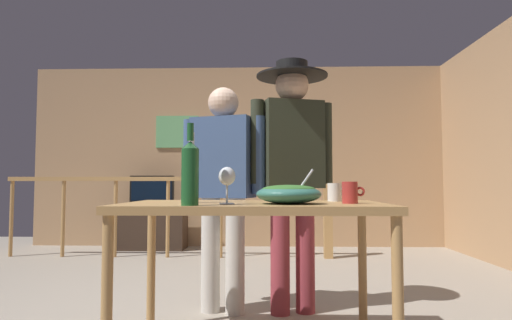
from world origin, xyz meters
TOP-DOWN VIEW (x-y plane):
  - ground_plane at (0.00, 0.00)m, footprint 8.14×8.14m
  - back_wall at (0.00, 3.13)m, footprint 5.86×0.10m
  - framed_picture at (-0.87, 3.07)m, footprint 0.61×0.03m
  - stair_railing at (-0.23, 2.14)m, footprint 3.92×0.10m
  - tv_console at (-1.13, 2.78)m, footprint 0.90×0.40m
  - flat_screen_tv at (-1.13, 2.75)m, footprint 0.59×0.12m
  - serving_table at (0.37, -0.75)m, footprint 1.35×0.79m
  - salad_bowl at (0.55, -0.88)m, footprint 0.32×0.32m
  - wine_glass at (0.25, -0.94)m, footprint 0.08×0.08m
  - wine_bottle_clear at (0.05, -0.78)m, footprint 0.07×0.07m
  - wine_bottle_green at (0.09, -1.06)m, footprint 0.08×0.08m
  - mug_red at (0.86, -0.83)m, footprint 0.11×0.08m
  - mug_white at (0.83, -0.54)m, footprint 0.11×0.08m
  - person_standing_left at (0.14, -0.05)m, footprint 0.58×0.33m
  - person_standing_right at (0.61, -0.05)m, footprint 0.57×0.49m

SIDE VIEW (x-z plane):
  - ground_plane at x=0.00m, z-range 0.00..0.00m
  - tv_console at x=-1.13m, z-range 0.00..0.53m
  - stair_railing at x=-0.23m, z-range 0.15..1.16m
  - serving_table at x=0.37m, z-range 0.31..1.08m
  - flat_screen_tv at x=-1.13m, z-range 0.57..1.03m
  - mug_white at x=0.83m, z-range 0.77..0.88m
  - salad_bowl at x=0.55m, z-range 0.74..0.91m
  - mug_red at x=0.86m, z-range 0.77..0.88m
  - wine_glass at x=0.25m, z-range 0.81..0.99m
  - person_standing_left at x=0.14m, z-range 0.14..1.68m
  - wine_bottle_clear at x=0.05m, z-range 0.74..1.10m
  - wine_bottle_green at x=0.09m, z-range 0.74..1.11m
  - person_standing_right at x=0.61m, z-range 0.18..1.90m
  - back_wall at x=0.00m, z-range 0.00..2.55m
  - framed_picture at x=-0.87m, z-range 1.39..1.85m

